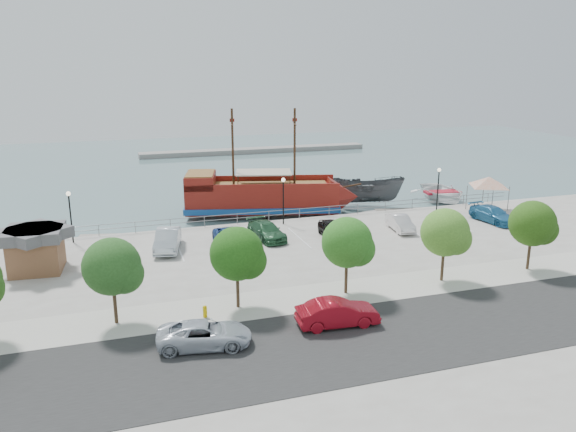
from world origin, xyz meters
name	(u,v)px	position (x,y,z in m)	size (l,w,h in m)	color
ground	(307,257)	(0.00, 0.00, -1.00)	(160.00, 160.00, 0.00)	slate
land_slab	(460,391)	(0.00, -21.00, -0.60)	(100.00, 58.00, 1.20)	gray
street	(407,332)	(0.00, -16.00, 0.01)	(100.00, 8.00, 0.04)	black
sidewalk	(360,291)	(0.00, -10.00, 0.01)	(100.00, 4.00, 0.05)	#B2AEA1
seawall_railing	(279,215)	(0.00, 7.80, 0.53)	(50.00, 0.06, 1.00)	gray
far_shore	(255,150)	(10.00, 55.00, -0.60)	(40.00, 3.00, 0.80)	#979591
pirate_ship	(275,197)	(1.23, 13.42, 0.90)	(18.37, 9.04, 11.37)	maroon
patrol_boat	(367,193)	(11.84, 13.70, 0.53)	(2.98, 7.93, 3.07)	#46484B
speedboat	(442,195)	(20.97, 13.15, -0.19)	(5.60, 7.85, 1.63)	white
dock_west	(117,239)	(-14.55, 9.20, -0.81)	(6.82, 1.95, 0.39)	gray
dock_mid	(361,217)	(9.02, 9.20, -0.79)	(7.25, 2.07, 0.41)	gray
dock_east	(412,212)	(14.92, 9.20, -0.78)	(7.57, 2.16, 0.43)	#676057
shed	(36,248)	(-20.05, 0.41, 1.66)	(4.07, 4.07, 3.12)	brown
canopy_tent	(489,177)	(20.94, 5.24, 3.35)	(5.95, 5.95, 3.86)	slate
street_van	(204,334)	(-10.72, -14.17, 0.67)	(2.24, 4.85, 1.35)	#B0B9C4
street_sedan	(337,313)	(-3.28, -14.06, 0.76)	(1.61, 4.60, 1.52)	maroon
fire_hydrant	(205,311)	(-10.13, -10.80, 0.41)	(0.26, 0.26, 0.75)	#C09F01
lamp_post_left	(70,208)	(-18.00, 6.50, 2.94)	(0.36, 0.36, 4.28)	black
lamp_post_mid	(283,193)	(0.00, 6.50, 2.94)	(0.36, 0.36, 4.28)	black
lamp_post_right	(438,182)	(16.00, 6.50, 2.94)	(0.36, 0.36, 4.28)	black
tree_b	(115,268)	(-14.85, -10.07, 3.30)	(3.30, 3.20, 5.00)	#473321
tree_c	(240,255)	(-7.85, -10.07, 3.30)	(3.30, 3.20, 5.00)	#473321
tree_d	(350,244)	(-0.85, -10.07, 3.30)	(3.30, 3.20, 5.00)	#473321
tree_e	(447,234)	(6.15, -10.07, 3.30)	(3.30, 3.20, 5.00)	#473321
tree_f	(535,225)	(13.15, -10.07, 3.30)	(3.30, 3.20, 5.00)	#473321
parked_car_b	(168,240)	(-10.82, 2.26, 0.82)	(1.74, 5.00, 1.65)	silver
parked_car_c	(231,238)	(-5.89, 1.76, 0.66)	(2.20, 4.77, 1.32)	navy
parked_car_d	(267,231)	(-2.67, 2.59, 0.70)	(1.97, 4.85, 1.41)	#275835
parked_car_e	(331,229)	(2.66, 1.43, 0.70)	(1.66, 4.13, 1.41)	black
parked_car_f	(400,223)	(9.15, 1.44, 0.67)	(1.42, 4.08, 1.34)	silver
parked_car_h	(493,214)	(18.61, 1.23, 0.72)	(2.02, 4.96, 1.44)	#246898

